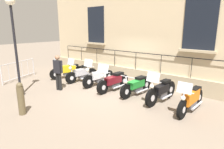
# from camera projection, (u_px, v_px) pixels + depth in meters

# --- Properties ---
(ground_plane) EXTENTS (60.00, 60.00, 0.00)m
(ground_plane) POSITION_uv_depth(u_px,v_px,m) (112.00, 91.00, 9.04)
(ground_plane) COLOR gray
(building_facade) EXTENTS (0.82, 13.66, 7.68)m
(building_facade) POSITION_uv_depth(u_px,v_px,m) (142.00, 11.00, 9.87)
(building_facade) COLOR #C6B28E
(building_facade) RESTS_ON ground_plane
(motorcycle_yellow) EXTENTS (2.05, 0.91, 1.21)m
(motorcycle_yellow) POSITION_uv_depth(u_px,v_px,m) (67.00, 70.00, 11.24)
(motorcycle_yellow) COLOR black
(motorcycle_yellow) RESTS_ON ground_plane
(motorcycle_silver) EXTENTS (2.04, 0.61, 1.35)m
(motorcycle_silver) POSITION_uv_depth(u_px,v_px,m) (82.00, 74.00, 10.60)
(motorcycle_silver) COLOR black
(motorcycle_silver) RESTS_ON ground_plane
(motorcycle_white) EXTENTS (2.12, 0.64, 1.42)m
(motorcycle_white) POSITION_uv_depth(u_px,v_px,m) (98.00, 77.00, 9.86)
(motorcycle_white) COLOR black
(motorcycle_white) RESTS_ON ground_plane
(motorcycle_maroon) EXTENTS (2.10, 0.73, 1.34)m
(motorcycle_maroon) POSITION_uv_depth(u_px,v_px,m) (113.00, 81.00, 9.04)
(motorcycle_maroon) COLOR black
(motorcycle_maroon) RESTS_ON ground_plane
(motorcycle_green) EXTENTS (2.07, 0.73, 0.94)m
(motorcycle_green) POSITION_uv_depth(u_px,v_px,m) (136.00, 86.00, 8.45)
(motorcycle_green) COLOR black
(motorcycle_green) RESTS_ON ground_plane
(motorcycle_black) EXTENTS (2.13, 0.62, 1.31)m
(motorcycle_black) POSITION_uv_depth(u_px,v_px,m) (161.00, 91.00, 7.63)
(motorcycle_black) COLOR black
(motorcycle_black) RESTS_ON ground_plane
(motorcycle_orange) EXTENTS (2.14, 0.58, 1.22)m
(motorcycle_orange) POSITION_uv_depth(u_px,v_px,m) (191.00, 99.00, 6.76)
(motorcycle_orange) COLOR black
(motorcycle_orange) RESTS_ON ground_plane
(lamppost) EXTENTS (0.38, 0.38, 4.11)m
(lamppost) POSITION_uv_depth(u_px,v_px,m) (14.00, 35.00, 7.90)
(lamppost) COLOR black
(lamppost) RESTS_ON ground_plane
(crowd_barrier) EXTENTS (2.25, 0.94, 1.05)m
(crowd_barrier) POSITION_uv_depth(u_px,v_px,m) (19.00, 70.00, 10.87)
(crowd_barrier) COLOR #B7B7BF
(crowd_barrier) RESTS_ON ground_plane
(bollard) EXTENTS (0.23, 0.23, 1.13)m
(bollard) POSITION_uv_depth(u_px,v_px,m) (21.00, 99.00, 6.50)
(bollard) COLOR brown
(bollard) RESTS_ON ground_plane
(pedestrian_standing) EXTENTS (0.31, 0.51, 1.66)m
(pedestrian_standing) POSITION_uv_depth(u_px,v_px,m) (58.00, 71.00, 8.98)
(pedestrian_standing) COLOR black
(pedestrian_standing) RESTS_ON ground_plane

